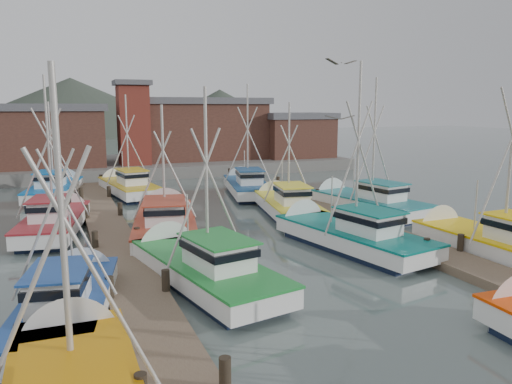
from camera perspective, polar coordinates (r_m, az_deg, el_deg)
name	(u,v)px	position (r m, az deg, el deg)	size (l,w,h in m)	color
ground	(289,266)	(22.86, 3.79, -8.45)	(260.00, 260.00, 0.00)	#485754
dock_left	(119,254)	(24.73, -15.37, -6.86)	(2.30, 46.00, 1.50)	brown
dock_right	(368,228)	(29.58, 12.72, -4.03)	(2.30, 46.00, 1.50)	brown
quay	(148,165)	(57.72, -12.23, 3.03)	(44.00, 16.00, 1.20)	slate
shed_left	(39,135)	(54.67, -23.51, 6.01)	(12.72, 8.48, 6.20)	brown
shed_center	(199,128)	(58.69, -6.55, 7.30)	(14.84, 9.54, 6.90)	brown
shed_right	(295,135)	(59.82, 4.53, 6.56)	(8.48, 6.36, 5.20)	brown
lookout_tower	(133,122)	(53.12, -13.84, 7.76)	(3.60, 3.60, 8.50)	maroon
distant_hills	(43,134)	(142.38, -23.19, 6.09)	(175.00, 140.00, 42.00)	#394338
boat_4	(200,267)	(20.68, -6.48, -8.49)	(4.68, 9.83, 8.70)	#0F1A34
boat_5	(345,234)	(25.99, 10.09, -4.77)	(4.74, 10.04, 10.12)	#0F1A34
boat_6	(70,301)	(18.26, -20.53, -11.59)	(4.09, 8.61, 7.92)	#0F1A34
boat_7	(490,242)	(26.58, 25.19, -5.23)	(4.34, 9.42, 10.85)	#0F1A34
boat_8	(165,222)	(28.75, -10.33, -3.39)	(5.13, 10.64, 8.19)	#0F1A34
boat_9	(286,205)	(33.24, 3.39, -1.47)	(4.32, 9.39, 8.18)	#0F1A34
boat_10	(56,220)	(30.85, -21.86, -3.03)	(4.35, 9.39, 9.58)	#0F1A34
boat_11	(364,202)	(34.94, 12.21, -1.11)	(4.58, 9.87, 9.86)	#0F1A34
boat_12	(127,187)	(42.07, -14.55, 0.61)	(4.12, 9.54, 8.86)	#0F1A34
boat_13	(246,186)	(41.09, -1.12, 0.71)	(4.67, 9.70, 9.70)	#0F1A34
boat_14	(56,189)	(42.73, -21.89, 0.35)	(4.73, 9.81, 8.33)	#0F1A34
gull_near	(341,63)	(19.25, 9.74, 14.38)	(1.51, 0.66, 0.24)	gray
gull_far	(340,118)	(23.36, 9.59, 8.34)	(1.55, 0.62, 0.24)	gray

